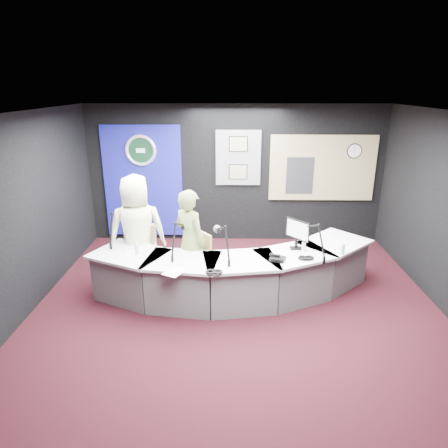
{
  "coord_description": "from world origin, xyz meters",
  "views": [
    {
      "loc": [
        -0.1,
        -5.03,
        3.14
      ],
      "look_at": [
        -0.2,
        0.8,
        1.1
      ],
      "focal_mm": 32.0,
      "sensor_mm": 36.0,
      "label": 1
    }
  ],
  "objects_px": {
    "broadcast_desk": "(233,274)",
    "armchair_left": "(139,255)",
    "armchair_right": "(191,262)",
    "person_woman": "(190,242)",
    "person_man": "(137,232)"
  },
  "relations": [
    {
      "from": "broadcast_desk",
      "to": "armchair_left",
      "type": "xyz_separation_m",
      "value": [
        -1.54,
        0.36,
        0.15
      ]
    },
    {
      "from": "armchair_right",
      "to": "person_woman",
      "type": "bearing_deg",
      "value": 0.0
    },
    {
      "from": "armchair_left",
      "to": "person_man",
      "type": "height_order",
      "value": "person_man"
    },
    {
      "from": "broadcast_desk",
      "to": "armchair_right",
      "type": "distance_m",
      "value": 0.7
    },
    {
      "from": "broadcast_desk",
      "to": "person_woman",
      "type": "relative_size",
      "value": 2.69
    },
    {
      "from": "person_man",
      "to": "armchair_left",
      "type": "bearing_deg",
      "value": -102.31
    },
    {
      "from": "person_man",
      "to": "person_woman",
      "type": "xyz_separation_m",
      "value": [
        0.87,
        -0.21,
        -0.09
      ]
    },
    {
      "from": "broadcast_desk",
      "to": "person_woman",
      "type": "xyz_separation_m",
      "value": [
        -0.67,
        0.15,
        0.46
      ]
    },
    {
      "from": "armchair_right",
      "to": "person_man",
      "type": "height_order",
      "value": "person_man"
    },
    {
      "from": "person_man",
      "to": "broadcast_desk",
      "type": "bearing_deg",
      "value": 154.57
    },
    {
      "from": "armchair_left",
      "to": "person_man",
      "type": "xyz_separation_m",
      "value": [
        0.0,
        -0.0,
        0.4
      ]
    },
    {
      "from": "armchair_left",
      "to": "armchair_right",
      "type": "bearing_deg",
      "value": -10.01
    },
    {
      "from": "person_woman",
      "to": "broadcast_desk",
      "type": "bearing_deg",
      "value": -151.79
    },
    {
      "from": "armchair_right",
      "to": "person_woman",
      "type": "xyz_separation_m",
      "value": [
        0.0,
        0.0,
        0.34
      ]
    },
    {
      "from": "broadcast_desk",
      "to": "person_man",
      "type": "height_order",
      "value": "person_man"
    }
  ]
}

